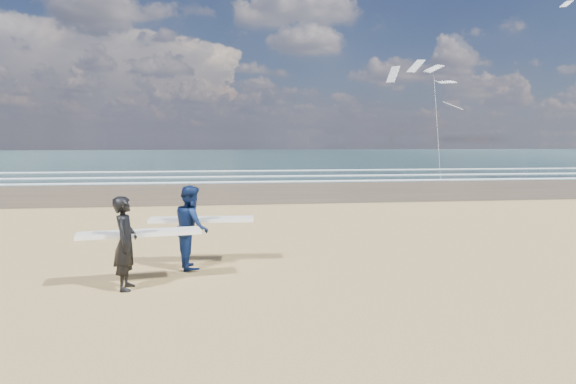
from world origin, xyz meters
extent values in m
cube|color=#473825|center=(20.00, 18.00, 0.01)|extent=(220.00, 12.00, 0.01)
cube|color=#193638|center=(20.00, 72.00, 0.01)|extent=(220.00, 100.00, 0.02)
cube|color=white|center=(20.00, 22.80, 0.05)|extent=(220.00, 0.50, 0.05)
cube|color=white|center=(20.00, 27.50, 0.05)|extent=(220.00, 0.50, 0.05)
cube|color=white|center=(20.00, 34.00, 0.05)|extent=(220.00, 0.50, 0.05)
imported|color=black|center=(-0.50, 0.49, 0.83)|extent=(0.41, 0.62, 1.67)
cube|color=white|center=(-0.30, 0.84, 0.95)|extent=(2.25, 0.86, 0.07)
imported|color=#0D1D49|center=(0.58, 1.88, 0.86)|extent=(0.80, 0.95, 1.73)
cube|color=white|center=(0.78, 2.23, 0.96)|extent=(2.23, 0.65, 0.07)
cube|color=slate|center=(15.60, 23.27, 0.05)|extent=(0.12, 0.12, 0.10)
camera|label=1|loc=(1.16, -8.73, 2.66)|focal=32.00mm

